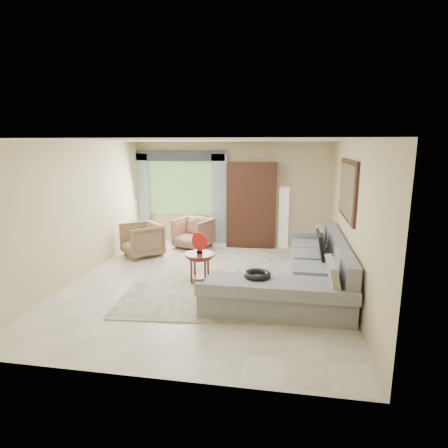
% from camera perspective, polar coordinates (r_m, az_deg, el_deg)
% --- Properties ---
extents(ground, '(6.00, 6.00, 0.00)m').
position_cam_1_polar(ground, '(7.13, -2.48, -8.80)').
color(ground, silver).
rests_on(ground, ground).
extents(area_rug, '(3.35, 4.26, 0.02)m').
position_cam_1_polar(area_rug, '(7.41, -1.07, -7.88)').
color(area_rug, beige).
rests_on(area_rug, ground).
extents(sectional_sofa, '(2.30, 3.46, 0.90)m').
position_cam_1_polar(sectional_sofa, '(6.73, 12.32, -7.79)').
color(sectional_sofa, gray).
rests_on(sectional_sofa, ground).
extents(tv_screen, '(0.14, 0.74, 0.48)m').
position_cam_1_polar(tv_screen, '(7.11, 14.45, -3.13)').
color(tv_screen, black).
rests_on(tv_screen, sectional_sofa).
extents(garden_hose, '(0.43, 0.43, 0.09)m').
position_cam_1_polar(garden_hose, '(5.92, 5.10, -7.67)').
color(garden_hose, black).
rests_on(garden_hose, sectional_sofa).
extents(coffee_table, '(0.56, 0.56, 0.56)m').
position_cam_1_polar(coffee_table, '(7.03, -3.70, -6.59)').
color(coffee_table, '#501B15').
rests_on(coffee_table, ground).
extents(red_disc, '(0.32, 0.15, 0.34)m').
position_cam_1_polar(red_disc, '(6.88, -3.76, -2.68)').
color(red_disc, '#B41612').
rests_on(red_disc, coffee_table).
extents(armchair_left, '(1.16, 1.16, 0.76)m').
position_cam_1_polar(armchair_left, '(8.82, -12.40, -2.37)').
color(armchair_left, olive).
rests_on(armchair_left, ground).
extents(armchair_right, '(1.03, 1.04, 0.75)m').
position_cam_1_polar(armchair_right, '(9.31, -4.68, -1.40)').
color(armchair_right, '#9D6B55').
rests_on(armchair_right, ground).
extents(potted_plant, '(0.55, 0.52, 0.48)m').
position_cam_1_polar(potted_plant, '(9.67, -10.83, -1.88)').
color(potted_plant, '#999999').
rests_on(potted_plant, ground).
extents(armoire, '(1.20, 0.55, 2.10)m').
position_cam_1_polar(armoire, '(9.39, 4.24, 2.93)').
color(armoire, black).
rests_on(armoire, ground).
extents(floor_lamp, '(0.24, 0.24, 1.50)m').
position_cam_1_polar(floor_lamp, '(9.46, 9.07, 1.04)').
color(floor_lamp, silver).
rests_on(floor_lamp, ground).
extents(window, '(1.80, 0.04, 1.40)m').
position_cam_1_polar(window, '(9.94, -6.61, 5.43)').
color(window, '#669E59').
rests_on(window, wall_back).
extents(curtain_left, '(0.40, 0.08, 2.30)m').
position_cam_1_polar(curtain_left, '(10.23, -12.39, 4.01)').
color(curtain_left, '#9EB7CC').
rests_on(curtain_left, ground).
extents(curtain_right, '(0.40, 0.08, 2.30)m').
position_cam_1_polar(curtain_right, '(9.64, -0.71, 3.81)').
color(curtain_right, '#9EB7CC').
rests_on(curtain_right, ground).
extents(valance, '(2.40, 0.12, 0.26)m').
position_cam_1_polar(valance, '(9.81, -6.85, 10.32)').
color(valance, '#1E232D').
rests_on(valance, wall_back).
extents(wall_mirror, '(0.05, 1.70, 1.05)m').
position_cam_1_polar(wall_mirror, '(6.98, 18.28, 4.98)').
color(wall_mirror, black).
rests_on(wall_mirror, wall_right).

